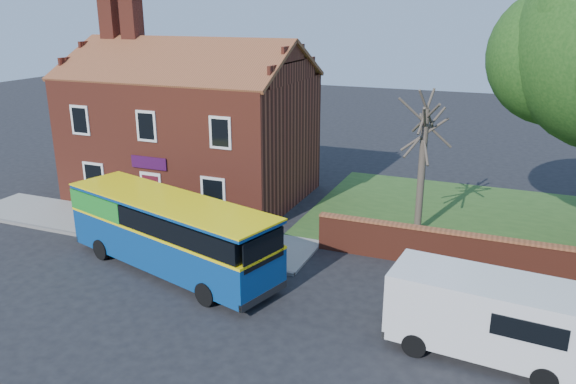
% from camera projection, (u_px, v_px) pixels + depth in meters
% --- Properties ---
extents(ground, '(120.00, 120.00, 0.00)m').
position_uv_depth(ground, '(196.00, 315.00, 19.05)').
color(ground, black).
rests_on(ground, ground).
extents(pavement, '(18.00, 3.50, 0.12)m').
position_uv_depth(pavement, '(132.00, 227.00, 26.61)').
color(pavement, gray).
rests_on(pavement, ground).
extents(kerb, '(18.00, 0.15, 0.14)m').
position_uv_depth(kerb, '(108.00, 240.00, 25.07)').
color(kerb, slate).
rests_on(kerb, ground).
extents(shop_building, '(12.30, 8.13, 10.50)m').
position_uv_depth(shop_building, '(192.00, 134.00, 30.64)').
color(shop_building, maroon).
rests_on(shop_building, ground).
extents(bus, '(10.02, 5.07, 2.96)m').
position_uv_depth(bus, '(165.00, 229.00, 22.04)').
color(bus, navy).
rests_on(bus, ground).
extents(van_near, '(5.75, 2.71, 2.45)m').
position_uv_depth(van_near, '(487.00, 313.00, 16.49)').
color(van_near, silver).
rests_on(van_near, ground).
extents(bare_tree, '(2.36, 2.81, 6.30)m').
position_uv_depth(bare_tree, '(422.00, 165.00, 25.23)').
color(bare_tree, '#4C4238').
rests_on(bare_tree, ground).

